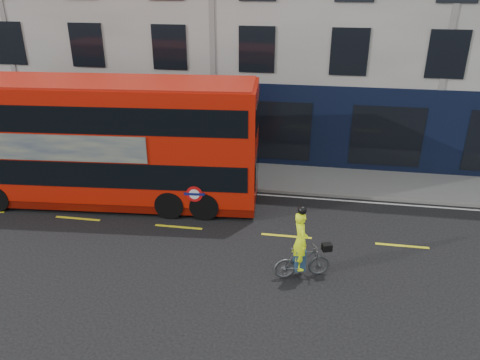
# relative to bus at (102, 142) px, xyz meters

# --- Properties ---
(ground) EXTENTS (120.00, 120.00, 0.00)m
(ground) POSITION_rel_bus_xyz_m (3.46, -3.21, -2.55)
(ground) COLOR black
(ground) RESTS_ON ground
(pavement) EXTENTS (60.00, 3.00, 0.12)m
(pavement) POSITION_rel_bus_xyz_m (3.46, 3.29, -2.49)
(pavement) COLOR slate
(pavement) RESTS_ON ground
(kerb) EXTENTS (60.00, 0.12, 0.13)m
(kerb) POSITION_rel_bus_xyz_m (3.46, 1.79, -2.48)
(kerb) COLOR slate
(kerb) RESTS_ON ground
(road_edge_line) EXTENTS (58.00, 0.10, 0.01)m
(road_edge_line) POSITION_rel_bus_xyz_m (3.46, 1.49, -2.54)
(road_edge_line) COLOR silver
(road_edge_line) RESTS_ON ground
(lane_dashes) EXTENTS (58.00, 0.12, 0.01)m
(lane_dashes) POSITION_rel_bus_xyz_m (3.46, -1.71, -2.54)
(lane_dashes) COLOR yellow
(lane_dashes) RESTS_ON ground
(bus) EXTENTS (12.49, 3.74, 4.97)m
(bus) POSITION_rel_bus_xyz_m (0.00, 0.00, 0.00)
(bus) COLOR red
(bus) RESTS_ON ground
(cyclist) EXTENTS (1.86, 1.05, 2.47)m
(cyclist) POSITION_rel_bus_xyz_m (8.06, -4.05, -1.71)
(cyclist) COLOR #4D5053
(cyclist) RESTS_ON ground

